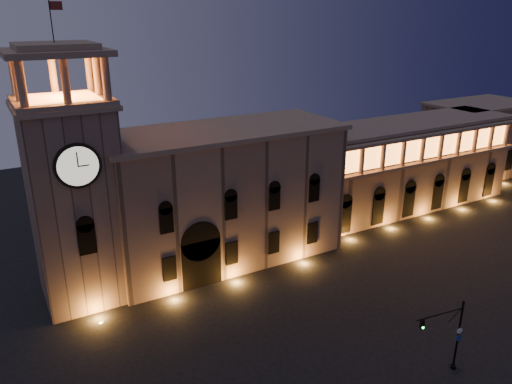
{
  "coord_description": "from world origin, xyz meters",
  "views": [
    {
      "loc": [
        -28.22,
        -33.11,
        31.35
      ],
      "look_at": [
        -0.57,
        16.0,
        10.81
      ],
      "focal_mm": 35.0,
      "sensor_mm": 36.0,
      "label": 1
    }
  ],
  "objects": [
    {
      "name": "government_building",
      "position": [
        -2.08,
        21.93,
        8.77
      ],
      "size": [
        30.8,
        12.8,
        17.6
      ],
      "color": "#7C6051",
      "rests_on": "ground"
    },
    {
      "name": "colonnade_wing",
      "position": [
        32.0,
        23.92,
        7.33
      ],
      "size": [
        40.6,
        11.5,
        14.5
      ],
      "color": "#775B4C",
      "rests_on": "ground"
    },
    {
      "name": "clock_tower",
      "position": [
        -20.5,
        20.98,
        12.5
      ],
      "size": [
        9.8,
        9.8,
        32.4
      ],
      "color": "#7C6051",
      "rests_on": "ground"
    },
    {
      "name": "ground",
      "position": [
        0.0,
        0.0,
        0.0
      ],
      "size": [
        160.0,
        160.0,
        0.0
      ],
      "primitive_type": "plane",
      "color": "black",
      "rests_on": "ground"
    },
    {
      "name": "secondary_building",
      "position": [
        58.0,
        30.0,
        7.0
      ],
      "size": [
        20.0,
        12.0,
        14.0
      ],
      "primitive_type": "cube",
      "color": "#775B4C",
      "rests_on": "ground"
    },
    {
      "name": "traffic_light",
      "position": [
        5.57,
        -8.87,
        3.81
      ],
      "size": [
        5.26,
        0.97,
        7.25
      ],
      "rotation": [
        0.0,
        0.0,
        -0.12
      ],
      "color": "black",
      "rests_on": "ground"
    }
  ]
}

